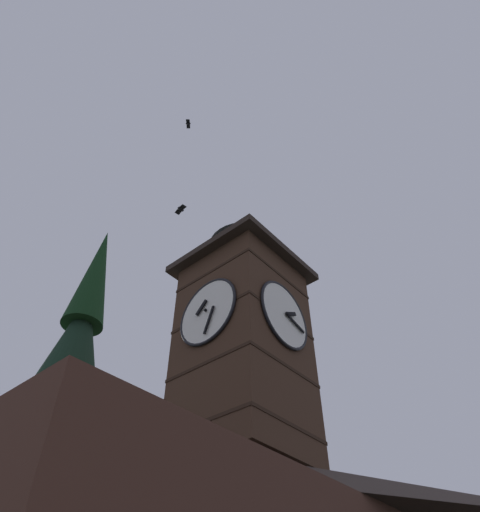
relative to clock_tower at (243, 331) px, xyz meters
name	(u,v)px	position (x,y,z in m)	size (l,w,h in m)	color
clock_tower	(243,331)	(0.00, 0.00, 0.00)	(3.97, 3.97, 9.92)	#422B1E
pine_tree_behind	(37,484)	(2.20, -6.58, -3.92)	(5.20, 5.20, 18.41)	#473323
moon	(34,506)	(-10.31, -30.64, 2.22)	(1.42, 1.42, 1.42)	silver
flying_bird_high	(188,124)	(2.94, -0.63, 9.71)	(0.44, 0.41, 0.12)	black
flying_bird_low	(181,209)	(2.32, -1.15, 4.89)	(0.29, 0.56, 0.15)	black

